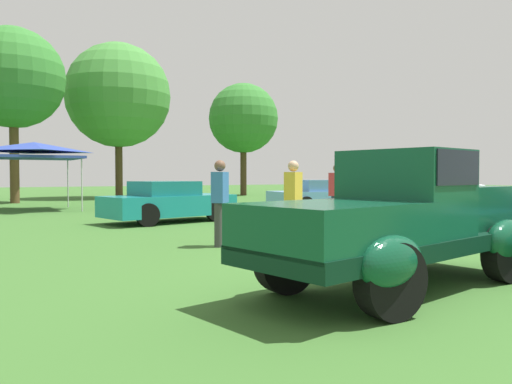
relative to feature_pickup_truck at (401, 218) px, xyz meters
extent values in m
plane|color=#386628|center=(0.48, 0.47, -0.87)|extent=(120.00, 120.00, 0.00)
cube|color=black|center=(-0.04, -0.01, -0.31)|extent=(4.56, 2.24, 0.20)
cube|color=#0F472D|center=(1.24, 0.24, 0.07)|extent=(1.79, 1.37, 0.60)
ellipsoid|color=silver|center=(2.06, 0.39, 0.05)|extent=(0.25, 0.54, 0.68)
cube|color=#0F472D|center=(0.08, 0.01, 0.31)|extent=(1.28, 1.54, 1.04)
cube|color=black|center=(0.08, 0.01, 0.61)|extent=(1.20, 1.56, 0.40)
cube|color=#0F472D|center=(-1.25, -0.24, -0.01)|extent=(2.13, 1.74, 0.48)
ellipsoid|color=#0F472D|center=(1.18, 0.96, -0.31)|extent=(0.97, 0.53, 0.52)
ellipsoid|color=#0F472D|center=(1.45, -0.46, -0.31)|extent=(0.97, 0.53, 0.52)
ellipsoid|color=#0F472D|center=(-1.39, 0.47, -0.31)|extent=(0.97, 0.53, 0.52)
ellipsoid|color=#0F472D|center=(-1.12, -0.95, -0.31)|extent=(0.97, 0.53, 0.52)
sphere|color=silver|center=(2.03, 0.83, 0.13)|extent=(0.18, 0.18, 0.18)
sphere|color=silver|center=(2.19, -0.03, 0.13)|extent=(0.18, 0.18, 0.18)
cylinder|color=black|center=(1.18, 0.96, -0.49)|extent=(0.76, 0.24, 0.76)
cylinder|color=black|center=(1.45, -0.46, -0.49)|extent=(0.76, 0.24, 0.76)
cylinder|color=black|center=(-1.39, 0.47, -0.49)|extent=(0.76, 0.24, 0.76)
cylinder|color=black|center=(-1.12, -0.95, -0.49)|extent=(0.76, 0.24, 0.76)
cube|color=teal|center=(0.63, 9.78, -0.37)|extent=(4.13, 2.43, 0.60)
cube|color=#146A6E|center=(0.47, 9.75, 0.13)|extent=(1.96, 1.76, 0.44)
cylinder|color=black|center=(1.92, 9.26, -0.55)|extent=(0.64, 0.22, 0.64)
cylinder|color=black|center=(-0.36, 8.79, -0.55)|extent=(0.64, 0.22, 0.64)
cube|color=#669EDB|center=(7.35, 10.76, -0.37)|extent=(4.59, 2.36, 0.60)
cube|color=#517EAF|center=(7.18, 10.79, 0.13)|extent=(2.13, 1.74, 0.44)
cylinder|color=black|center=(8.52, 9.79, -0.55)|extent=(0.64, 0.22, 0.64)
cylinder|color=black|center=(5.93, 10.21, -0.55)|extent=(0.64, 0.22, 0.64)
cube|color=beige|center=(11.68, 11.42, -0.37)|extent=(4.37, 2.76, 0.60)
cube|color=#B3AB8E|center=(11.52, 11.47, 0.13)|extent=(2.12, 1.89, 0.44)
cylinder|color=black|center=(12.62, 10.34, -0.55)|extent=(0.64, 0.22, 0.64)
cylinder|color=black|center=(10.29, 11.02, -0.55)|extent=(0.64, 0.22, 0.64)
cylinder|color=#383838|center=(-0.26, 4.45, -0.44)|extent=(0.16, 0.16, 0.86)
cylinder|color=#383838|center=(-0.40, 4.31, -0.44)|extent=(0.16, 0.16, 0.86)
cube|color=#336BB2|center=(-0.33, 4.38, 0.29)|extent=(0.45, 0.45, 0.60)
sphere|color=brown|center=(-0.33, 4.38, 0.71)|extent=(0.22, 0.22, 0.22)
cylinder|color=#9E998E|center=(1.17, 3.98, -0.44)|extent=(0.16, 0.16, 0.86)
cylinder|color=#9E998E|center=(1.01, 3.87, -0.44)|extent=(0.16, 0.16, 0.86)
cube|color=gold|center=(1.09, 3.92, 0.29)|extent=(0.47, 0.42, 0.60)
sphere|color=tan|center=(1.09, 3.92, 0.71)|extent=(0.22, 0.22, 0.22)
cylinder|color=#283351|center=(3.83, 5.77, -0.44)|extent=(0.16, 0.16, 0.86)
cylinder|color=#283351|center=(3.63, 5.75, -0.44)|extent=(0.16, 0.16, 0.86)
cube|color=#D1333D|center=(3.73, 5.76, 0.29)|extent=(0.43, 0.28, 0.60)
sphere|color=brown|center=(3.73, 5.76, 0.71)|extent=(0.22, 0.22, 0.22)
cylinder|color=#B7B7BC|center=(-0.72, 18.69, 0.16)|extent=(0.05, 0.05, 2.05)
cylinder|color=#B7B7BC|center=(-0.72, 15.68, 0.16)|extent=(0.05, 0.05, 2.05)
cube|color=#2D429E|center=(-2.23, 17.19, 1.23)|extent=(3.35, 3.35, 0.10)
pyramid|color=#2D429E|center=(-2.23, 17.19, 1.65)|extent=(3.28, 3.28, 0.38)
cylinder|color=brown|center=(-2.47, 23.30, 1.57)|extent=(0.44, 0.44, 4.87)
sphere|color=#337A2D|center=(-2.47, 23.30, 5.38)|extent=(4.99, 4.99, 4.99)
cylinder|color=#47331E|center=(3.56, 26.38, 1.40)|extent=(0.44, 0.44, 4.53)
sphere|color=#428938|center=(3.56, 26.38, 5.40)|extent=(6.32, 6.32, 6.32)
cylinder|color=#47331E|center=(12.36, 26.54, 1.17)|extent=(0.44, 0.44, 4.06)
sphere|color=#337A2D|center=(12.36, 26.54, 4.53)|extent=(4.86, 4.86, 4.86)
camera|label=1|loc=(-4.64, -4.43, 0.53)|focal=35.21mm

